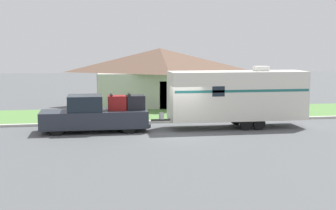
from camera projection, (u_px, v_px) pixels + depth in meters
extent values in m
plane|color=#515456|center=(181.00, 134.00, 25.31)|extent=(120.00, 120.00, 0.00)
cube|color=beige|center=(169.00, 121.00, 28.98)|extent=(80.00, 0.30, 0.14)
cube|color=#568442|center=(161.00, 114.00, 32.56)|extent=(80.00, 7.00, 0.03)
cube|color=#B2B2A8|center=(160.00, 88.00, 38.09)|extent=(10.11, 6.60, 2.67)
pyramid|color=brown|center=(160.00, 60.00, 37.80)|extent=(10.92, 7.13, 1.87)
cube|color=#4C3828|center=(166.00, 95.00, 34.92)|extent=(1.00, 0.06, 2.10)
cylinder|color=black|center=(57.00, 127.00, 24.74)|extent=(0.90, 0.28, 0.90)
cylinder|color=black|center=(59.00, 122.00, 26.39)|extent=(0.90, 0.28, 0.90)
cylinder|color=black|center=(129.00, 125.00, 25.36)|extent=(0.90, 0.28, 0.90)
cylinder|color=black|center=(127.00, 120.00, 27.00)|extent=(0.90, 0.28, 0.90)
cube|color=#282D38|center=(73.00, 119.00, 25.67)|extent=(3.58, 2.04, 0.93)
cube|color=#19232D|center=(85.00, 103.00, 25.66)|extent=(1.86, 1.88, 0.85)
cube|color=#282D38|center=(127.00, 118.00, 26.13)|extent=(2.26, 2.04, 0.93)
cube|color=#333333|center=(148.00, 124.00, 26.37)|extent=(0.12, 1.84, 0.20)
cube|color=maroon|center=(117.00, 103.00, 25.95)|extent=(1.04, 0.86, 0.80)
cube|color=black|center=(111.00, 94.00, 25.83)|extent=(0.10, 0.94, 0.08)
cube|color=black|center=(135.00, 103.00, 26.11)|extent=(1.04, 0.86, 0.80)
cube|color=black|center=(129.00, 94.00, 25.99)|extent=(0.10, 0.94, 0.08)
cylinder|color=black|center=(246.00, 124.00, 26.30)|extent=(0.69, 0.22, 0.69)
cylinder|color=black|center=(236.00, 119.00, 28.18)|extent=(0.69, 0.22, 0.69)
cylinder|color=black|center=(259.00, 124.00, 26.43)|extent=(0.69, 0.22, 0.69)
cylinder|color=black|center=(248.00, 119.00, 28.31)|extent=(0.69, 0.22, 0.69)
cube|color=silver|center=(237.00, 95.00, 27.01)|extent=(7.89, 2.20, 2.77)
cube|color=#1E6660|center=(243.00, 91.00, 25.88)|extent=(7.74, 0.01, 0.14)
cube|color=#383838|center=(160.00, 120.00, 26.46)|extent=(1.08, 0.12, 0.10)
cylinder|color=silver|center=(161.00, 116.00, 26.44)|extent=(0.28, 0.28, 0.36)
cube|color=silver|center=(261.00, 69.00, 27.05)|extent=(0.80, 0.68, 0.28)
cube|color=#19232D|center=(219.00, 91.00, 25.66)|extent=(0.70, 0.01, 0.56)
cylinder|color=brown|center=(133.00, 112.00, 29.69)|extent=(0.09, 0.09, 1.05)
cube|color=#B2B2B2|center=(133.00, 102.00, 29.61)|extent=(0.48, 0.20, 0.22)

